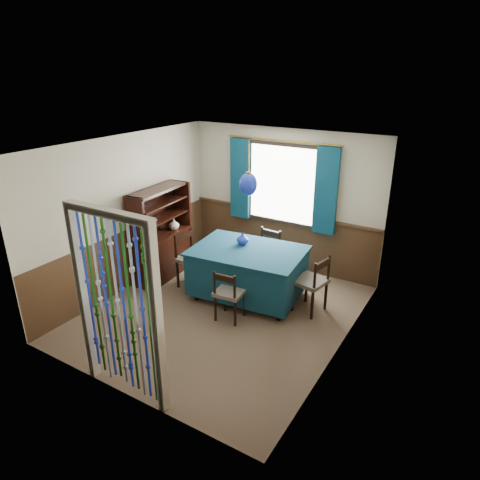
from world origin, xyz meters
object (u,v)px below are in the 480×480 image
Objects in this scene: vase_table at (243,239)px; chair_near at (229,293)px; dining_table at (248,270)px; chair_far at (266,254)px; sideboard at (162,246)px; pendant_lamp at (248,184)px; chair_left at (192,258)px; chair_right at (312,282)px; vase_sideboard at (174,224)px; bowl_shelf at (151,221)px.

chair_near is at bearing -71.75° from vase_table.
dining_table is 0.72m from chair_far.
pendant_lamp reaches higher than sideboard.
chair_far is 1.27m from chair_left.
chair_far is 0.55× the size of sideboard.
chair_far is (-0.16, 1.42, 0.04)m from chair_near.
chair_right reaches higher than chair_far.
chair_near is 1.02m from vase_table.
dining_table is 2.25× the size of pendant_lamp.
vase_sideboard is at bearing -114.40° from chair_left.
dining_table is at bearing 99.41° from chair_far.
bowl_shelf is at bearing -172.00° from dining_table.
chair_far is at bearing 35.75° from bowl_shelf.
bowl_shelf is at bearing -90.00° from vase_sideboard.
chair_far is 1.23m from chair_right.
vase_sideboard is (-1.60, 0.18, -0.96)m from pendant_lamp.
vase_table reaches higher than chair_far.
chair_far is 2.01m from bowl_shelf.
bowl_shelf is 0.61m from vase_sideboard.
chair_left reaches higher than dining_table.
chair_left is (-1.10, 0.57, 0.07)m from chair_near.
chair_near is 1.87m from sideboard.
sideboard is at bearing -89.94° from chair_left.
chair_far is 0.97× the size of chair_right.
pendant_lamp is at bearing -6.32° from vase_sideboard.
chair_right is at bearing 156.21° from chair_far.
chair_left reaches higher than chair_near.
chair_far is 1.57m from pendant_lamp.
pendant_lamp is at bearing 92.96° from chair_near.
chair_right reaches higher than dining_table.
dining_table is 2.26× the size of chair_near.
chair_left is at bearing 22.69° from bowl_shelf.
chair_right is at bearing 7.02° from pendant_lamp.
vase_sideboard is (0.00, 0.57, -0.22)m from bowl_shelf.
sideboard reaches higher than vase_table.
pendant_lamp is at bearing 101.66° from chair_left.
sideboard is (-0.66, 0.04, 0.06)m from chair_left.
dining_table is at bearing -37.91° from vase_table.
sideboard is 2.11m from pendant_lamp.
pendant_lamp is at bearing -0.35° from sideboard.
pendant_lamp reaches higher than vase_table.
vase_table is 0.81× the size of bowl_shelf.
sideboard is at bearing 105.88° from chair_right.
chair_right is 4.39× the size of vase_sideboard.
chair_near is 1.43m from chair_far.
chair_far is at bearing 91.33° from chair_near.
vase_table is at bearing 82.78° from chair_far.
chair_far is 4.26× the size of vase_sideboard.
vase_table reaches higher than chair_right.
chair_right is at bearing 101.07° from chair_left.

